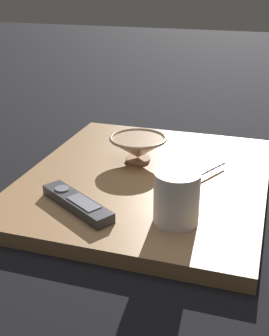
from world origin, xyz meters
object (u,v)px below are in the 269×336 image
(coffee_mug, at_px, (177,198))
(tv_remote_near, at_px, (77,203))
(cereal_bowl, at_px, (138,147))
(teaspoon, at_px, (197,177))

(coffee_mug, xyz_separation_m, tv_remote_near, (-0.01, 0.20, -0.04))
(cereal_bowl, xyz_separation_m, teaspoon, (-0.08, -0.16, -0.02))
(coffee_mug, bearing_deg, cereal_bowl, 30.75)
(cereal_bowl, bearing_deg, teaspoon, -115.17)
(tv_remote_near, bearing_deg, coffee_mug, -87.34)
(tv_remote_near, bearing_deg, teaspoon, -46.75)
(coffee_mug, bearing_deg, tv_remote_near, 92.66)
(cereal_bowl, distance_m, tv_remote_near, 0.28)
(teaspoon, height_order, tv_remote_near, tv_remote_near)
(coffee_mug, height_order, tv_remote_near, coffee_mug)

